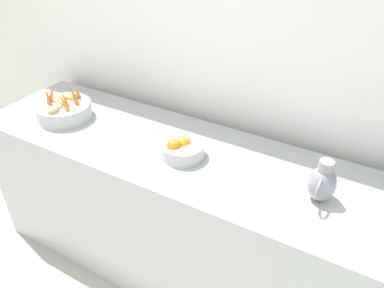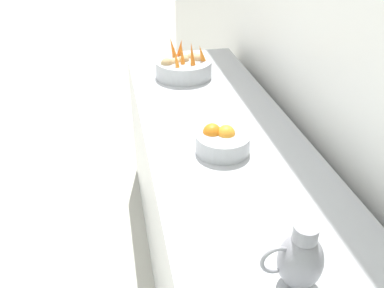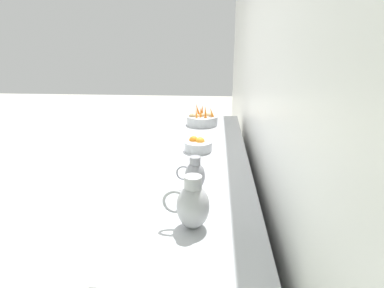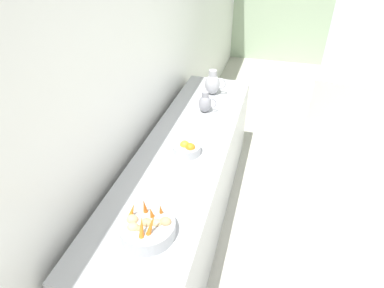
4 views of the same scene
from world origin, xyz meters
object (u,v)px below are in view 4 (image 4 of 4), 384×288
Objects in this scene: vegetable_colander at (147,227)px; glass_block_booth at (377,58)px; metal_pitcher_tall at (213,83)px; metal_pitcher_short at (205,103)px; orange_bowl at (187,148)px.

glass_block_booth reaches higher than vegetable_colander.
glass_block_booth is (1.75, 1.30, -0.01)m from metal_pitcher_tall.
vegetable_colander is 0.15× the size of glass_block_booth.
metal_pitcher_tall is at bearing -143.31° from glass_block_booth.
metal_pitcher_tall reaches higher than metal_pitcher_short.
orange_bowl is 0.68m from metal_pitcher_short.
orange_bowl is 2.93m from glass_block_booth.
orange_bowl is (-0.01, 0.80, -0.01)m from vegetable_colander.
vegetable_colander is 0.80m from orange_bowl.
metal_pitcher_tall is 0.13× the size of glass_block_booth.
glass_block_booth reaches higher than metal_pitcher_tall.
orange_bowl is at bearing -88.24° from metal_pitcher_short.
orange_bowl is at bearing -87.95° from metal_pitcher_tall.
orange_bowl is at bearing 90.36° from vegetable_colander.
metal_pitcher_short is (-0.02, 0.67, 0.05)m from orange_bowl.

